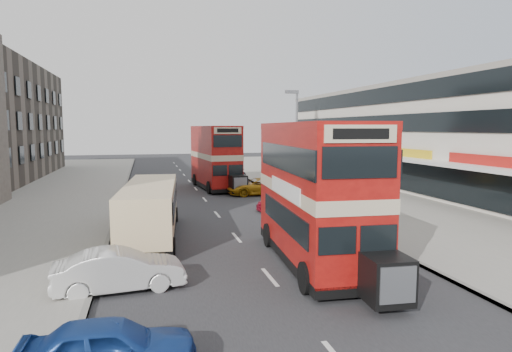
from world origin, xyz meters
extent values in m
plane|color=#28282B|center=(0.00, 0.00, 0.00)|extent=(160.00, 160.00, 0.00)
cube|color=#28282B|center=(0.00, 20.00, 0.01)|extent=(12.00, 90.00, 0.01)
cube|color=gray|center=(12.00, 20.00, 0.07)|extent=(12.00, 90.00, 0.15)
cube|color=gray|center=(-12.00, 20.00, 0.07)|extent=(12.00, 90.00, 0.15)
cube|color=gray|center=(-6.10, 20.00, 0.07)|extent=(0.20, 90.00, 0.16)
cube|color=gray|center=(6.10, 20.00, 0.07)|extent=(0.20, 90.00, 0.16)
cube|color=beige|center=(20.00, 22.00, 4.50)|extent=(8.00, 46.00, 9.00)
cube|color=black|center=(15.95, 22.00, 1.60)|extent=(0.10, 44.00, 2.40)
cube|color=gray|center=(20.00, 22.00, 9.10)|extent=(8.20, 46.20, 0.40)
cube|color=white|center=(15.10, 22.00, 3.00)|extent=(1.80, 44.00, 0.20)
cylinder|color=slate|center=(6.60, 18.00, 4.00)|extent=(0.16, 0.16, 8.00)
cube|color=slate|center=(6.20, 18.00, 8.00)|extent=(1.00, 0.20, 0.25)
cube|color=black|center=(2.21, 3.29, 0.37)|extent=(3.24, 8.70, 0.37)
cube|color=maroon|center=(2.21, 3.29, 1.66)|extent=(3.22, 8.70, 2.35)
cube|color=beige|center=(2.21, 3.29, 2.99)|extent=(3.26, 8.74, 0.48)
cube|color=maroon|center=(2.21, 3.29, 4.27)|extent=(3.22, 8.70, 2.24)
cube|color=maroon|center=(2.21, 3.29, 5.48)|extent=(3.24, 8.72, 0.27)
cube|color=black|center=(2.55, -1.65, 0.96)|extent=(1.37, 1.36, 1.39)
cube|color=black|center=(1.75, 26.03, 0.37)|extent=(3.42, 8.67, 0.37)
cube|color=maroon|center=(1.75, 26.03, 1.64)|extent=(3.40, 8.67, 2.33)
cube|color=beige|center=(1.75, 26.03, 2.96)|extent=(3.44, 8.72, 0.48)
cube|color=maroon|center=(1.75, 26.03, 4.23)|extent=(3.40, 8.67, 2.22)
cube|color=maroon|center=(1.75, 26.03, 5.43)|extent=(3.42, 8.69, 0.26)
cube|color=black|center=(2.85, 21.24, 0.95)|extent=(1.38, 1.38, 1.38)
cube|color=black|center=(-4.10, 9.06, 0.37)|extent=(3.14, 9.50, 0.37)
cube|color=beige|center=(-4.10, 9.06, 1.45)|extent=(3.12, 9.50, 2.43)
imported|color=navy|center=(-5.15, -3.29, 0.64)|extent=(3.82, 1.61, 1.29)
imported|color=silver|center=(-5.20, 1.96, 0.70)|extent=(4.38, 1.92, 1.40)
imported|color=maroon|center=(4.67, 14.27, 0.60)|extent=(4.22, 1.90, 1.20)
imported|color=#BE7E13|center=(4.48, 21.30, 0.68)|extent=(4.98, 2.38, 1.37)
imported|color=gray|center=(7.62, 13.90, 1.04)|extent=(0.67, 0.46, 1.79)
imported|color=gray|center=(3.53, 22.66, 0.50)|extent=(0.86, 1.97, 1.01)
imported|color=#212129|center=(3.53, 22.66, 1.23)|extent=(0.68, 0.48, 1.75)
camera|label=1|loc=(-4.28, -12.95, 5.41)|focal=31.00mm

